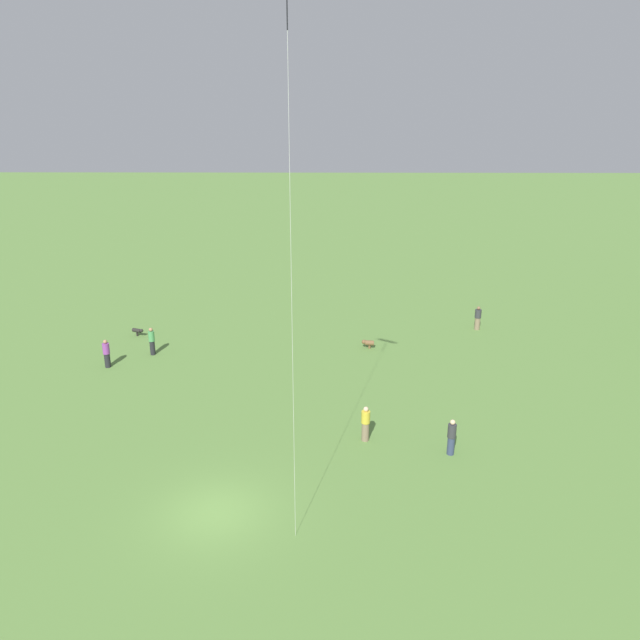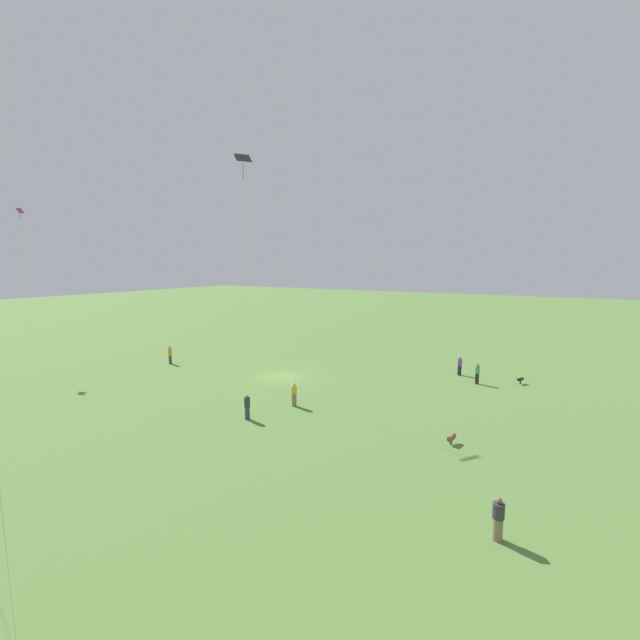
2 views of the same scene
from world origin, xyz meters
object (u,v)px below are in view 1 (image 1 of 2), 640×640
person_3 (152,341)px  dog_0 (368,343)px  person_0 (451,437)px  person_2 (107,354)px  person_5 (478,318)px  dog_1 (138,331)px  person_4 (366,424)px

person_3 → dog_0: 13.95m
person_0 → person_3: (-11.72, -16.89, 0.03)m
person_3 → person_2: bearing=-15.9°
person_3 → person_5: 22.41m
person_5 → dog_1: bearing=6.1°
dog_1 → person_4: bearing=69.5°
person_3 → dog_0: bearing=127.2°
person_4 → person_0: bearing=4.8°
person_4 → dog_0: 11.75m
person_0 → person_3: person_3 is taller
dog_1 → dog_0: bearing=104.8°
person_4 → dog_1: 20.29m
person_2 → person_3: (-2.00, 2.24, 0.03)m
person_2 → dog_0: 16.44m
person_0 → person_4: 4.06m
dog_0 → dog_1: bearing=90.0°
person_4 → dog_0: (-11.71, 0.87, -0.50)m
dog_0 → person_3: bearing=102.3°
person_0 → person_3: 20.56m
person_2 → person_4: bearing=157.4°
dog_1 → person_0: bearing=73.7°
person_4 → person_3: bearing=163.1°
person_0 → person_4: size_ratio=0.99×
person_0 → dog_1: 24.02m
person_5 → dog_1: 23.81m
person_0 → person_2: bearing=44.6°
person_4 → dog_0: size_ratio=2.17×
person_3 → person_4: size_ratio=1.02×
person_2 → dog_1: bearing=-87.4°
person_0 → person_4: bearing=54.3°
person_2 → person_3: 3.00m
dog_0 → dog_1: 15.90m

